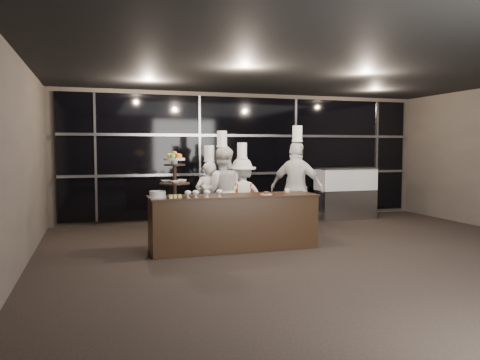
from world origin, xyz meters
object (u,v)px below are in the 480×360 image
object	(u,v)px
display_case	(345,190)
chef_d	(297,188)
display_stand	(175,171)
buffet_counter	(234,222)
chef_b	(222,192)
layer_cake	(158,194)
chef_c	(242,197)
chef_a	(209,197)

from	to	relation	value
display_case	chef_d	distance (m)	2.64
chef_d	display_stand	bearing A→B (deg)	-162.44
buffet_counter	chef_d	size ratio (longest dim) A/B	1.33
buffet_counter	chef_b	bearing A→B (deg)	85.70
layer_cake	chef_c	xyz separation A→B (m)	(1.77, 1.14, -0.20)
buffet_counter	display_case	xyz separation A→B (m)	(3.54, 2.46, 0.22)
buffet_counter	chef_a	size ratio (longest dim) A/B	1.61
display_case	chef_b	distance (m)	3.73
chef_c	chef_b	bearing A→B (deg)	-175.80
layer_cake	display_case	distance (m)	5.44
display_stand	chef_d	xyz separation A→B (m)	(2.51, 0.79, -0.41)
display_stand	layer_cake	bearing A→B (deg)	-170.01
display_case	chef_d	bearing A→B (deg)	-140.53
display_stand	display_case	bearing A→B (deg)	28.50
display_stand	chef_b	world-z (taller)	chef_b
buffet_counter	display_stand	size ratio (longest dim) A/B	3.81
buffet_counter	chef_a	xyz separation A→B (m)	(-0.15, 1.16, 0.30)
buffet_counter	display_stand	bearing A→B (deg)	-179.99
layer_cake	display_case	xyz separation A→B (m)	(4.82, 2.51, -0.29)
chef_c	display_stand	bearing A→B (deg)	-143.67
display_case	chef_c	world-z (taller)	chef_c
chef_a	chef_c	world-z (taller)	chef_c
chef_b	display_stand	bearing A→B (deg)	-135.42
chef_a	chef_d	size ratio (longest dim) A/B	0.82
chef_a	chef_c	xyz separation A→B (m)	(0.63, -0.07, 0.00)
chef_b	layer_cake	bearing A→B (deg)	-140.74
buffet_counter	chef_c	world-z (taller)	chef_c
chef_d	chef_b	bearing A→B (deg)	169.28
display_case	chef_d	size ratio (longest dim) A/B	0.66
layer_cake	chef_b	bearing A→B (deg)	39.26
chef_b	chef_d	distance (m)	1.46
chef_c	chef_d	xyz separation A→B (m)	(1.02, -0.30, 0.16)
display_stand	chef_d	distance (m)	2.66
display_stand	display_case	xyz separation A→B (m)	(4.54, 2.46, -0.65)
buffet_counter	chef_a	bearing A→B (deg)	97.17
display_stand	display_case	distance (m)	5.20
chef_d	display_case	bearing A→B (deg)	39.47
chef_c	layer_cake	bearing A→B (deg)	-147.14
display_stand	chef_b	xyz separation A→B (m)	(1.08, 1.06, -0.46)
display_stand	chef_c	xyz separation A→B (m)	(1.49, 1.09, -0.57)
buffet_counter	display_stand	world-z (taller)	display_stand
chef_b	chef_d	xyz separation A→B (m)	(1.43, -0.27, 0.05)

